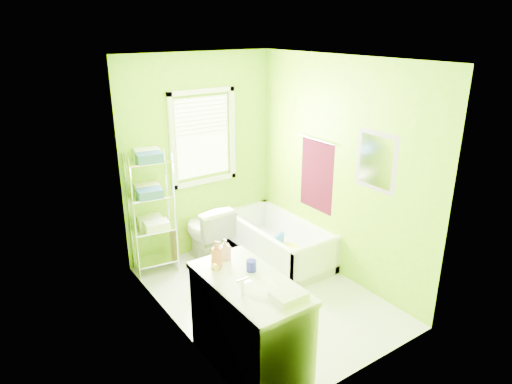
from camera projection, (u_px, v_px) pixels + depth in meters
ground at (265, 295)px, 5.20m from camera, size 2.90×2.90×0.00m
room_envelope at (266, 165)px, 4.66m from camera, size 2.14×2.94×2.62m
window at (203, 133)px, 5.76m from camera, size 0.92×0.05×1.22m
door at (232, 286)px, 3.53m from camera, size 0.09×0.80×2.00m
right_wall_decor at (339, 170)px, 5.27m from camera, size 0.04×1.48×1.17m
bathtub at (278, 246)px, 6.00m from camera, size 0.74×1.58×0.51m
toilet at (207, 232)px, 5.83m from camera, size 0.45×0.79×0.80m
vanity at (250, 322)px, 3.98m from camera, size 0.60×1.17×1.14m
wire_shelf_unit at (152, 200)px, 5.43m from camera, size 0.55×0.45×1.54m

